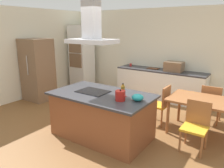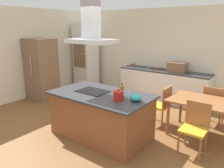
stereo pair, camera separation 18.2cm
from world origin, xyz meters
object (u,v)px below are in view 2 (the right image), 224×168
(tea_kettle, at_px, (119,96))
(refrigerator, at_px, (41,69))
(coffee_mug_red, at_px, (134,65))
(chair_facing_back_wall, at_px, (213,103))
(dining_table, at_px, (206,105))
(chair_at_left_end, at_px, (162,103))
(olive_oil_bottle, at_px, (122,91))
(range_hood, at_px, (91,30))
(cooktop, at_px, (93,91))
(countertop_microwave, at_px, (177,67))
(cutting_board, at_px, (156,69))
(wall_oven_stack, at_px, (86,56))
(mixing_bowl, at_px, (136,98))
(chair_facing_island, at_px, (195,124))

(tea_kettle, xyz_separation_m, refrigerator, (-3.49, 0.93, -0.08))
(coffee_mug_red, bearing_deg, chair_facing_back_wall, -21.24)
(coffee_mug_red, relative_size, dining_table, 0.06)
(dining_table, distance_m, chair_at_left_end, 0.93)
(olive_oil_bottle, relative_size, range_hood, 0.27)
(dining_table, distance_m, chair_facing_back_wall, 0.68)
(cooktop, relative_size, countertop_microwave, 1.20)
(dining_table, relative_size, chair_at_left_end, 1.57)
(cutting_board, distance_m, refrigerator, 3.48)
(dining_table, bearing_deg, chair_at_left_end, -180.00)
(wall_oven_stack, bearing_deg, dining_table, -17.26)
(coffee_mug_red, xyz_separation_m, cutting_board, (0.80, -0.01, -0.04))
(wall_oven_stack, distance_m, dining_table, 4.80)
(mixing_bowl, distance_m, cutting_board, 3.07)
(chair_facing_island, xyz_separation_m, range_hood, (-1.88, -0.56, 1.59))
(chair_facing_back_wall, bearing_deg, dining_table, -90.00)
(cooktop, bearing_deg, chair_facing_island, 16.69)
(refrigerator, bearing_deg, cutting_board, 37.95)
(coffee_mug_red, xyz_separation_m, dining_table, (2.70, -1.71, -0.28))
(cooktop, distance_m, olive_oil_bottle, 0.64)
(cutting_board, distance_m, chair_at_left_end, 2.01)
(olive_oil_bottle, height_order, dining_table, olive_oil_bottle)
(tea_kettle, distance_m, wall_oven_stack, 4.40)
(mixing_bowl, height_order, wall_oven_stack, wall_oven_stack)
(olive_oil_bottle, xyz_separation_m, cutting_board, (-0.64, 2.81, -0.09))
(tea_kettle, xyz_separation_m, wall_oven_stack, (-3.41, 2.78, 0.11))
(cooktop, distance_m, coffee_mug_red, 3.05)
(countertop_microwave, bearing_deg, mixing_bowl, -83.21)
(tea_kettle, bearing_deg, olive_oil_bottle, 112.32)
(wall_oven_stack, distance_m, range_hood, 3.90)
(coffee_mug_red, xyz_separation_m, chair_at_left_end, (1.78, -1.71, -0.44))
(mixing_bowl, relative_size, countertop_microwave, 0.42)
(olive_oil_bottle, xyz_separation_m, coffee_mug_red, (-1.44, 2.82, -0.06))
(wall_oven_stack, relative_size, range_hood, 2.44)
(wall_oven_stack, relative_size, dining_table, 1.57)
(wall_oven_stack, bearing_deg, cutting_board, 6.08)
(cooktop, relative_size, range_hood, 0.67)
(chair_at_left_end, distance_m, range_hood, 2.23)
(tea_kettle, relative_size, coffee_mug_red, 2.58)
(olive_oil_bottle, bearing_deg, range_hood, -169.23)
(cutting_board, bearing_deg, dining_table, -41.85)
(tea_kettle, height_order, dining_table, tea_kettle)
(dining_table, height_order, chair_facing_island, chair_facing_island)
(mixing_bowl, xyz_separation_m, chair_facing_island, (0.90, 0.54, -0.45))
(dining_table, relative_size, chair_facing_island, 1.57)
(countertop_microwave, height_order, coffee_mug_red, countertop_microwave)
(chair_at_left_end, bearing_deg, olive_oil_bottle, -107.04)
(countertop_microwave, distance_m, wall_oven_stack, 3.33)
(wall_oven_stack, xyz_separation_m, chair_facing_back_wall, (4.56, -0.75, -0.59))
(refrigerator, xyz_separation_m, chair_facing_island, (4.64, -0.23, -0.40))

